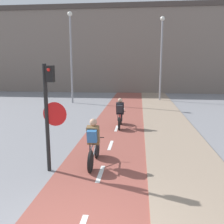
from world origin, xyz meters
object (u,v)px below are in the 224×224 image
at_px(street_lamp_sidewalk, 161,50).
at_px(cyclist_far, 120,113).
at_px(cyclist_near, 93,143).
at_px(traffic_light_pole, 49,106).
at_px(street_lamp_far, 71,48).

relative_size(street_lamp_sidewalk, cyclist_far, 3.94).
bearing_deg(cyclist_near, traffic_light_pole, -155.52).
bearing_deg(street_lamp_far, street_lamp_sidewalk, 16.42).
height_order(traffic_light_pole, street_lamp_sidewalk, street_lamp_sidewalk).
distance_m(street_lamp_far, cyclist_near, 13.16).
bearing_deg(traffic_light_pole, cyclist_near, 24.48).
distance_m(street_lamp_far, cyclist_far, 9.28).
bearing_deg(cyclist_far, cyclist_near, -95.46).
relative_size(traffic_light_pole, cyclist_near, 1.76).
bearing_deg(cyclist_near, cyclist_far, 84.54).
bearing_deg(street_lamp_far, cyclist_near, -72.11).
distance_m(cyclist_near, cyclist_far, 4.68).
xyz_separation_m(street_lamp_sidewalk, cyclist_near, (-3.08, -14.13, -3.43)).
relative_size(street_lamp_far, cyclist_far, 4.00).
bearing_deg(traffic_light_pole, street_lamp_sidewalk, 73.97).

